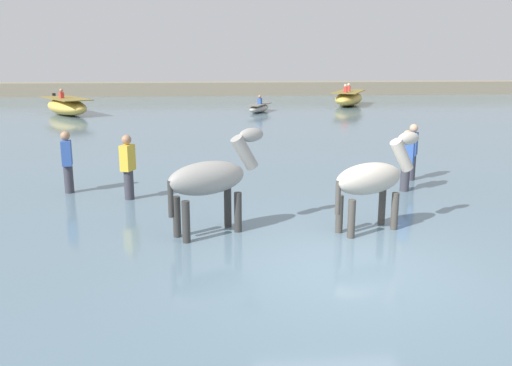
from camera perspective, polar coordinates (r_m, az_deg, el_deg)
ground_plane at (r=8.02m, az=9.27°, el=-10.51°), size 120.00×120.00×0.00m
water_surface at (r=17.48m, az=1.42°, el=3.13°), size 90.00×90.00×0.26m
horse_lead_grey at (r=9.02m, az=-4.75°, el=0.28°), size 1.76×1.19×2.01m
horse_trailing_pinto at (r=9.38m, az=12.19°, el=0.23°), size 1.74×1.01×1.93m
boat_distant_east at (r=33.68m, az=9.77°, el=8.81°), size 3.06×4.41×1.34m
boat_mid_outer at (r=29.53m, az=-19.37°, el=7.65°), size 3.45×4.24×1.34m
boat_distant_west at (r=29.26m, az=0.32°, el=7.95°), size 1.65×2.52×0.92m
person_wading_mid at (r=11.58m, az=-13.35°, el=1.24°), size 0.31×0.37×1.63m
person_spectator_far at (r=13.58m, az=16.16°, el=2.82°), size 0.33×0.38×1.63m
person_wading_close at (r=12.42m, az=15.55°, el=1.91°), size 0.38×0.34×1.63m
person_onlooker_left at (r=12.50m, az=-19.28°, el=1.72°), size 0.25×0.35×1.63m
far_shoreline at (r=42.51m, az=-2.31°, el=9.79°), size 80.00×2.40×1.25m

